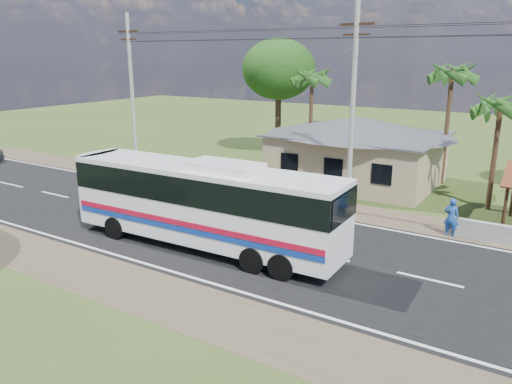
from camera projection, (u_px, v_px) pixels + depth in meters
ground at (236, 236)px, 23.73m from camera, size 120.00×120.00×0.00m
road at (236, 236)px, 23.73m from camera, size 120.00×16.00×0.03m
house at (358, 143)px, 33.11m from camera, size 12.40×10.00×5.00m
utility_poles at (347, 105)px, 26.10m from camera, size 32.80×2.22×11.00m
palm_near at (501, 106)px, 26.30m from camera, size 2.80×2.80×6.70m
palm_mid at (452, 74)px, 31.37m from camera, size 2.80×2.80×8.20m
palm_far at (312, 77)px, 37.04m from camera, size 2.80×2.80×7.70m
tree_behind_house at (279, 70)px, 40.60m from camera, size 6.00×6.00×9.61m
coach_bus at (204, 198)px, 21.75m from camera, size 12.97×3.13×4.00m
person at (451, 217)px, 23.49m from camera, size 0.70×0.47×1.88m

